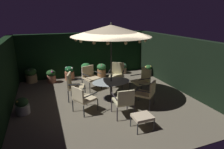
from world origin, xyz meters
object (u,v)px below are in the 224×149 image
ottoman_footrest (142,117)px  potted_plant_left_near (148,70)px  potted_plant_right_far (86,70)px  potted_plant_back_right (51,76)px  patio_chair_west (74,84)px  potted_plant_left_far (102,70)px  potted_plant_front_corner (31,75)px  patio_dining_table (111,86)px  patio_chair_east (147,92)px  potted_plant_back_center (123,68)px  patio_chair_northeast (124,100)px  patio_chair_south (117,73)px  patio_umbrella (111,31)px  patio_chair_southwest (90,76)px  potted_plant_right_near (70,73)px  patio_chair_southeast (142,79)px  patio_chair_north (83,97)px  potted_plant_back_left (22,106)px

ottoman_footrest → potted_plant_left_near: (2.64, 4.09, -0.05)m
potted_plant_right_far → potted_plant_back_right: 1.74m
patio_chair_west → potted_plant_left_far: patio_chair_west is taller
potted_plant_front_corner → potted_plant_left_near: bearing=-11.0°
patio_dining_table → ottoman_footrest: 2.17m
patio_chair_east → potted_plant_back_center: patio_chair_east is taller
patio_chair_northeast → potted_plant_back_center: size_ratio=1.69×
patio_chair_northeast → patio_chair_south: size_ratio=0.92×
ottoman_footrest → patio_chair_northeast: bearing=106.3°
potted_plant_right_far → patio_umbrella: bearing=-84.2°
patio_chair_southwest → potted_plant_right_near: size_ratio=1.45×
patio_dining_table → patio_chair_southeast: 1.40m
patio_chair_southwest → potted_plant_left_near: (3.24, 0.62, -0.26)m
patio_chair_north → patio_chair_southeast: bearing=16.6°
patio_chair_west → potted_plant_right_near: bearing=85.9°
patio_chair_west → potted_plant_left_near: patio_chair_west is taller
patio_dining_table → potted_plant_back_right: 3.35m
potted_plant_left_near → potted_plant_back_right: size_ratio=0.97×
patio_umbrella → ottoman_footrest: patio_umbrella is taller
patio_chair_south → potted_plant_left_far: 1.52m
potted_plant_right_near → patio_chair_east: bearing=-61.4°
potted_plant_back_right → patio_chair_northeast: bearing=-64.7°
patio_chair_south → potted_plant_right_far: patio_chair_south is taller
potted_plant_front_corner → potted_plant_back_left: 3.10m
patio_chair_southwest → ottoman_footrest: patio_chair_southwest is taller
potted_plant_back_center → potted_plant_right_near: size_ratio=0.84×
patio_chair_south → potted_plant_back_right: (-2.73, 1.45, -0.27)m
ottoman_footrest → potted_plant_right_near: bearing=104.6°
patio_umbrella → potted_plant_back_left: bearing=-178.9°
patio_chair_east → potted_plant_back_right: size_ratio=1.53×
potted_plant_back_right → potted_plant_right_near: size_ratio=0.91×
patio_chair_south → potted_plant_front_corner: 4.06m
potted_plant_back_left → patio_chair_southeast: bearing=2.3°
patio_chair_northeast → patio_chair_southeast: bearing=45.3°
potted_plant_right_far → potted_plant_left_far: (0.76, -0.23, -0.02)m
patio_chair_north → patio_chair_southwest: bearing=69.1°
patio_dining_table → potted_plant_right_near: bearing=112.6°
patio_dining_table → patio_umbrella: size_ratio=0.51×
patio_dining_table → patio_chair_west: bearing=161.6°
patio_umbrella → patio_chair_west: patio_umbrella is taller
patio_chair_north → potted_plant_left_near: bearing=33.0°
patio_chair_north → potted_plant_left_far: (1.69, 3.35, -0.17)m
patio_chair_north → patio_chair_southwest: size_ratio=0.94×
patio_chair_north → potted_plant_back_right: 3.42m
patio_chair_northeast → potted_plant_right_far: (-0.20, 4.31, -0.19)m
patio_dining_table → patio_chair_southwest: bearing=110.0°
patio_chair_southeast → potted_plant_front_corner: patio_chair_southeast is taller
patio_chair_northeast → patio_chair_south: 2.72m
potted_plant_back_center → potted_plant_back_right: 3.75m
patio_umbrella → patio_chair_east: (0.92, -1.04, -2.01)m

